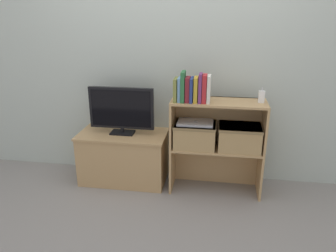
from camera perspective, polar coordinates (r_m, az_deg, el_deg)
The scene contains 19 objects.
ground_plane at distance 3.10m, azimuth -0.46°, elevation -11.73°, with size 16.00×16.00×0.00m, color gray.
wall_back at distance 3.13m, azimuth 0.88°, elevation 12.07°, with size 10.00×0.05×2.40m.
tv_stand at distance 3.26m, azimuth -7.70°, elevation -5.32°, with size 0.84×0.45×0.49m.
tv at distance 3.08m, azimuth -8.12°, elevation 2.87°, with size 0.61×0.14×0.45m.
bookshelf_lower_tier at distance 3.13m, azimuth 8.30°, elevation -5.84°, with size 0.83×0.32×0.44m.
bookshelf_upper_tier at distance 2.97m, azimuth 8.70°, elevation 1.73°, with size 0.83×0.32×0.43m.
book_olive at distance 2.81m, azimuth 1.37°, elevation 6.34°, with size 0.03×0.15×0.20m.
book_skyblue at distance 2.80m, azimuth 2.02°, elevation 6.40°, with size 0.02×0.13×0.21m.
book_forest at distance 2.79m, azimuth 2.65°, elevation 6.87°, with size 0.03×0.14×0.26m.
book_maroon at distance 2.80m, azimuth 3.45°, elevation 6.37°, with size 0.04×0.12×0.21m.
book_navy at distance 2.79m, azimuth 4.14°, elevation 6.29°, with size 0.02×0.15×0.21m.
book_mustard at distance 2.79m, azimuth 4.87°, elevation 6.34°, with size 0.03×0.12×0.21m.
book_plum at distance 2.78m, azimuth 5.65°, elevation 6.60°, with size 0.03×0.13×0.24m.
book_crimson at distance 2.78m, azimuth 6.37°, elevation 6.48°, with size 0.04×0.13×0.24m.
book_ivory at distance 2.78m, azimuth 7.13°, elevation 6.40°, with size 0.03×0.13×0.23m.
baby_monitor at distance 2.88m, azimuth 15.97°, elevation 4.91°, with size 0.05×0.04×0.13m.
storage_basket_left at distance 2.95m, azimuth 4.72°, elevation -1.37°, with size 0.37×0.29×0.22m.
storage_basket_right at distance 2.95m, azimuth 12.34°, elevation -1.76°, with size 0.37×0.29×0.22m.
laptop at distance 2.92m, azimuth 4.78°, elevation 0.62°, with size 0.31×0.21×0.02m.
Camera 1 is at (0.43, -2.61, 1.62)m, focal length 35.00 mm.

